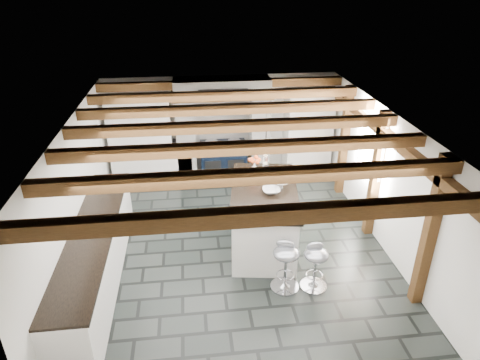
{
  "coord_description": "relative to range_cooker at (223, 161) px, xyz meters",
  "views": [
    {
      "loc": [
        -0.68,
        -6.06,
        4.35
      ],
      "look_at": [
        0.1,
        0.4,
        1.1
      ],
      "focal_mm": 32.0,
      "sensor_mm": 36.0,
      "label": 1
    }
  ],
  "objects": [
    {
      "name": "ground",
      "position": [
        0.0,
        -2.68,
        -0.47
      ],
      "size": [
        6.0,
        6.0,
        0.0
      ],
      "primitive_type": "plane",
      "color": "black",
      "rests_on": "ground"
    },
    {
      "name": "room_shell",
      "position": [
        -0.61,
        -1.26,
        0.6
      ],
      "size": [
        6.0,
        6.03,
        6.0
      ],
      "color": "white",
      "rests_on": "ground"
    },
    {
      "name": "range_cooker",
      "position": [
        0.0,
        0.0,
        0.0
      ],
      "size": [
        1.0,
        0.63,
        0.99
      ],
      "color": "black",
      "rests_on": "ground"
    },
    {
      "name": "kitchen_island",
      "position": [
        0.48,
        -2.54,
        0.07
      ],
      "size": [
        1.39,
        2.23,
        1.38
      ],
      "rotation": [
        0.0,
        0.0,
        -0.15
      ],
      "color": "white",
      "rests_on": "ground"
    },
    {
      "name": "bar_stool_near",
      "position": [
        1.03,
        -3.81,
        -0.0
      ],
      "size": [
        0.4,
        0.4,
        0.75
      ],
      "rotation": [
        0.0,
        0.0,
        -0.01
      ],
      "color": "silver",
      "rests_on": "ground"
    },
    {
      "name": "bar_stool_far",
      "position": [
        0.6,
        -3.78,
        0.03
      ],
      "size": [
        0.5,
        0.5,
        0.8
      ],
      "rotation": [
        0.0,
        0.0,
        -0.35
      ],
      "color": "silver",
      "rests_on": "ground"
    }
  ]
}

